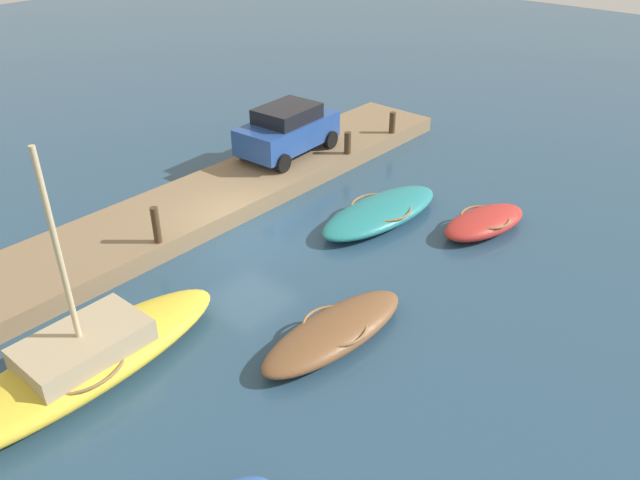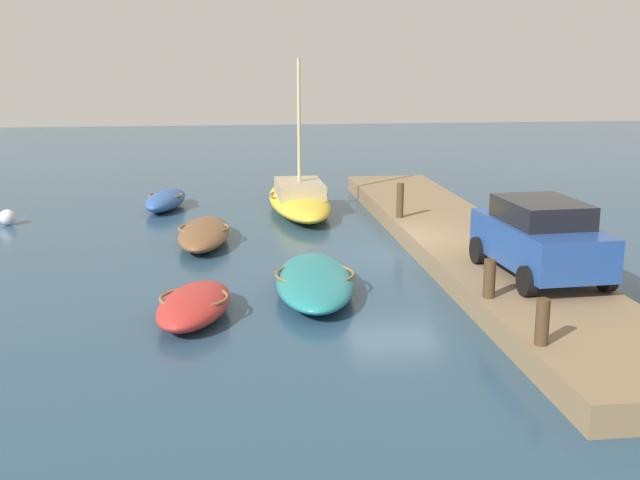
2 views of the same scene
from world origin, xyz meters
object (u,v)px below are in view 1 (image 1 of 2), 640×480
Objects in this scene: rowboat_brown at (335,331)px; mooring_post_mid_east at (156,225)px; rowboat_red at (484,222)px; motorboat_teal at (381,212)px; parked_car at (288,129)px; mooring_post_west at (392,123)px; sailboat_yellow at (78,364)px; mooring_post_mid_west at (348,143)px.

rowboat_brown is 4.06× the size of mooring_post_mid_east.
mooring_post_mid_east is (7.31, -6.04, 0.76)m from rowboat_red.
motorboat_teal is 1.23× the size of parked_car.
rowboat_red is at bearing 58.36° from mooring_post_west.
motorboat_teal is at bearing -48.37° from rowboat_red.
rowboat_brown is 12.17m from mooring_post_west.
sailboat_yellow is 12.65m from mooring_post_mid_west.
motorboat_teal is at bearing 32.39° from mooring_post_west.
motorboat_teal is at bearing 150.23° from mooring_post_mid_east.
sailboat_yellow is 4.93m from mooring_post_mid_east.
rowboat_brown is 1.30× the size of rowboat_red.
rowboat_red is 6.15m from mooring_post_mid_west.
sailboat_yellow is at bearing 18.07° from parked_car.
sailboat_yellow is (9.87, -0.61, 0.16)m from motorboat_teal.
rowboat_brown is 9.86m from mooring_post_mid_west.
sailboat_yellow reaches higher than mooring_post_mid_west.
rowboat_red is 0.84× the size of parked_car.
mooring_post_west is at bearing -142.47° from motorboat_teal.
mooring_post_mid_west reaches higher than rowboat_red.
mooring_post_mid_west is at bearing -138.26° from rowboat_brown.
rowboat_red is at bearing -176.18° from rowboat_brown.
rowboat_red is 7.75m from parked_car.
mooring_post_mid_west reaches higher than motorboat_teal.
rowboat_brown is 0.60× the size of sailboat_yellow.
mooring_post_west reaches higher than mooring_post_mid_west.
rowboat_brown is 1.09× the size of parked_car.
mooring_post_mid_west is 2.19m from parked_car.
mooring_post_mid_west is (-12.35, -2.71, 0.47)m from sailboat_yellow.
motorboat_teal is 1.46× the size of rowboat_red.
rowboat_red is (-1.51, 2.72, 0.00)m from motorboat_teal.
mooring_post_west reaches higher than rowboat_brown.
rowboat_brown is 0.89× the size of motorboat_teal.
rowboat_red reaches higher than rowboat_brown.
rowboat_brown is 5.27× the size of mooring_post_west.
mooring_post_mid_east is at bearing -81.28° from rowboat_brown.
rowboat_brown is at bearing 11.94° from rowboat_red.
sailboat_yellow is 11.82m from parked_car.
parked_car is at bearing -159.23° from sailboat_yellow.
motorboat_teal is 6.72m from mooring_post_mid_east.
parked_car reaches higher than rowboat_red.
mooring_post_mid_east is (0.44, -5.95, 0.77)m from rowboat_brown.
mooring_post_mid_east is (11.03, 0.00, 0.12)m from mooring_post_west.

